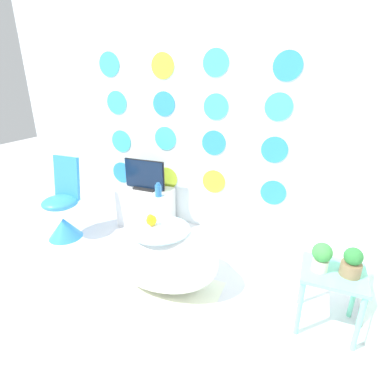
% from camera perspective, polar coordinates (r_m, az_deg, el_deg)
% --- Properties ---
extents(ground_plane, '(12.00, 12.00, 0.00)m').
position_cam_1_polar(ground_plane, '(2.32, -19.21, -24.35)').
color(ground_plane, silver).
extents(wall_back_dotted, '(4.40, 0.05, 2.60)m').
position_cam_1_polar(wall_back_dotted, '(3.17, -0.35, 15.58)').
color(wall_back_dotted, white).
rests_on(wall_back_dotted, ground_plane).
extents(rug, '(1.09, 0.67, 0.01)m').
position_cam_1_polar(rug, '(2.55, -8.16, -18.18)').
color(rug, silver).
rests_on(rug, ground_plane).
extents(bathtub, '(0.94, 0.57, 0.53)m').
position_cam_1_polar(bathtub, '(2.46, -5.92, -12.07)').
color(bathtub, white).
rests_on(bathtub, ground_plane).
extents(rubber_duck, '(0.08, 0.09, 0.10)m').
position_cam_1_polar(rubber_duck, '(2.34, -7.78, -5.27)').
color(rubber_duck, yellow).
rests_on(rubber_duck, bathtub).
extents(chair, '(0.36, 0.37, 0.85)m').
position_cam_1_polar(chair, '(3.41, -23.30, -3.86)').
color(chair, '#338CE0').
rests_on(chair, ground_plane).
extents(tv_cabinet, '(0.58, 0.36, 0.43)m').
position_cam_1_polar(tv_cabinet, '(3.46, -8.71, -2.79)').
color(tv_cabinet, silver).
rests_on(tv_cabinet, ground_plane).
extents(tv, '(0.48, 0.12, 0.34)m').
position_cam_1_polar(tv, '(3.33, -9.05, 2.99)').
color(tv, black).
rests_on(tv, tv_cabinet).
extents(vase, '(0.07, 0.07, 0.15)m').
position_cam_1_polar(vase, '(3.14, -6.44, 0.30)').
color(vase, '#2D72B7').
rests_on(vase, tv_cabinet).
extents(side_table, '(0.39, 0.36, 0.44)m').
position_cam_1_polar(side_table, '(2.24, 25.05, -15.32)').
color(side_table, '#72D8B7').
rests_on(side_table, ground_plane).
extents(potted_plant_left, '(0.13, 0.13, 0.20)m').
position_cam_1_polar(potted_plant_left, '(2.11, 23.47, -11.10)').
color(potted_plant_left, beige).
rests_on(potted_plant_left, side_table).
extents(potted_plant_right, '(0.12, 0.12, 0.19)m').
position_cam_1_polar(potted_plant_right, '(2.16, 28.18, -11.77)').
color(potted_plant_right, '#8C6B4C').
rests_on(potted_plant_right, side_table).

